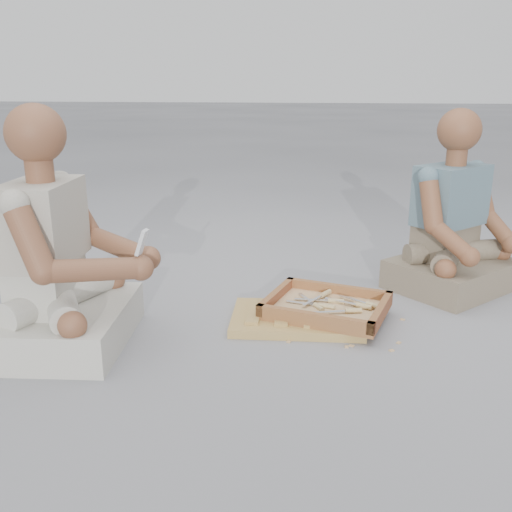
# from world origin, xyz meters

# --- Properties ---
(ground) EXTENTS (60.00, 60.00, 0.00)m
(ground) POSITION_xyz_m (0.00, 0.00, 0.00)
(ground) COLOR gray
(ground) RESTS_ON ground
(carved_panel) EXTENTS (0.58, 0.41, 0.04)m
(carved_panel) POSITION_xyz_m (0.09, 0.17, 0.02)
(carved_panel) COLOR olive
(carved_panel) RESTS_ON ground
(tool_tray) EXTENTS (0.59, 0.51, 0.06)m
(tool_tray) POSITION_xyz_m (0.21, 0.22, 0.06)
(tool_tray) COLOR brown
(tool_tray) RESTS_ON carved_panel
(chisel_0) EXTENTS (0.13, 0.20, 0.02)m
(chisel_0) POSITION_xyz_m (0.17, 0.22, 0.07)
(chisel_0) COLOR white
(chisel_0) RESTS_ON tool_tray
(chisel_1) EXTENTS (0.21, 0.11, 0.02)m
(chisel_1) POSITION_xyz_m (0.35, 0.23, 0.07)
(chisel_1) COLOR white
(chisel_1) RESTS_ON tool_tray
(chisel_2) EXTENTS (0.22, 0.02, 0.02)m
(chisel_2) POSITION_xyz_m (0.23, 0.28, 0.07)
(chisel_2) COLOR white
(chisel_2) RESTS_ON tool_tray
(chisel_3) EXTENTS (0.22, 0.08, 0.02)m
(chisel_3) POSITION_xyz_m (0.30, 0.17, 0.07)
(chisel_3) COLOR white
(chisel_3) RESTS_ON tool_tray
(chisel_4) EXTENTS (0.12, 0.20, 0.02)m
(chisel_4) POSITION_xyz_m (0.19, 0.34, 0.07)
(chisel_4) COLOR white
(chisel_4) RESTS_ON tool_tray
(chisel_5) EXTENTS (0.20, 0.12, 0.02)m
(chisel_5) POSITION_xyz_m (0.34, 0.26, 0.06)
(chisel_5) COLOR white
(chisel_5) RESTS_ON tool_tray
(chisel_6) EXTENTS (0.19, 0.15, 0.02)m
(chisel_6) POSITION_xyz_m (0.40, 0.24, 0.08)
(chisel_6) COLOR white
(chisel_6) RESTS_ON tool_tray
(chisel_7) EXTENTS (0.22, 0.07, 0.02)m
(chisel_7) POSITION_xyz_m (0.19, 0.22, 0.07)
(chisel_7) COLOR white
(chisel_7) RESTS_ON tool_tray
(wood_chip_0) EXTENTS (0.02, 0.02, 0.00)m
(wood_chip_0) POSITION_xyz_m (0.07, -0.03, 0.00)
(wood_chip_0) COLOR #D7AD7F
(wood_chip_0) RESTS_ON ground
(wood_chip_1) EXTENTS (0.02, 0.02, 0.00)m
(wood_chip_1) POSITION_xyz_m (0.30, -0.04, 0.00)
(wood_chip_1) COLOR #D7AD7F
(wood_chip_1) RESTS_ON ground
(wood_chip_2) EXTENTS (0.02, 0.02, 0.00)m
(wood_chip_2) POSITION_xyz_m (0.51, 0.03, 0.00)
(wood_chip_2) COLOR #D7AD7F
(wood_chip_2) RESTS_ON ground
(wood_chip_3) EXTENTS (0.02, 0.02, 0.00)m
(wood_chip_3) POSITION_xyz_m (0.08, 0.23, 0.00)
(wood_chip_3) COLOR #D7AD7F
(wood_chip_3) RESTS_ON ground
(wood_chip_4) EXTENTS (0.02, 0.02, 0.00)m
(wood_chip_4) POSITION_xyz_m (0.24, 0.48, 0.00)
(wood_chip_4) COLOR #D7AD7F
(wood_chip_4) RESTS_ON ground
(wood_chip_5) EXTENTS (0.02, 0.02, 0.00)m
(wood_chip_5) POSITION_xyz_m (-0.12, 0.28, 0.00)
(wood_chip_5) COLOR #D7AD7F
(wood_chip_5) RESTS_ON ground
(wood_chip_6) EXTENTS (0.02, 0.02, 0.00)m
(wood_chip_6) POSITION_xyz_m (0.08, 0.05, 0.00)
(wood_chip_6) COLOR #D7AD7F
(wood_chip_6) RESTS_ON ground
(wood_chip_7) EXTENTS (0.02, 0.02, 0.00)m
(wood_chip_7) POSITION_xyz_m (0.47, -0.05, 0.00)
(wood_chip_7) COLOR #D7AD7F
(wood_chip_7) RESTS_ON ground
(wood_chip_8) EXTENTS (0.02, 0.02, 0.00)m
(wood_chip_8) POSITION_xyz_m (0.17, 0.05, 0.00)
(wood_chip_8) COLOR #D7AD7F
(wood_chip_8) RESTS_ON ground
(wood_chip_9) EXTENTS (0.02, 0.02, 0.00)m
(wood_chip_9) POSITION_xyz_m (0.54, 0.27, 0.00)
(wood_chip_9) COLOR #D7AD7F
(wood_chip_9) RESTS_ON ground
(wood_chip_10) EXTENTS (0.02, 0.02, 0.00)m
(wood_chip_10) POSITION_xyz_m (0.09, 0.52, 0.00)
(wood_chip_10) COLOR #D7AD7F
(wood_chip_10) RESTS_ON ground
(wood_chip_11) EXTENTS (0.02, 0.02, 0.00)m
(wood_chip_11) POSITION_xyz_m (0.13, 0.58, 0.00)
(wood_chip_11) COLOR #D7AD7F
(wood_chip_11) RESTS_ON ground
(wood_chip_12) EXTENTS (0.02, 0.02, 0.00)m
(wood_chip_12) POSITION_xyz_m (0.32, -0.03, 0.00)
(wood_chip_12) COLOR #D7AD7F
(wood_chip_12) RESTS_ON ground
(craftsman) EXTENTS (0.65, 0.64, 0.93)m
(craftsman) POSITION_xyz_m (-0.81, -0.16, 0.32)
(craftsman) COLOR #B8B6AB
(craftsman) RESTS_ON ground
(companion) EXTENTS (0.72, 0.72, 0.89)m
(companion) POSITION_xyz_m (0.81, 0.74, 0.30)
(companion) COLOR #766955
(companion) RESTS_ON ground
(mobile_phone) EXTENTS (0.05, 0.04, 0.10)m
(mobile_phone) POSITION_xyz_m (-0.46, -0.18, 0.44)
(mobile_phone) COLOR silver
(mobile_phone) RESTS_ON craftsman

